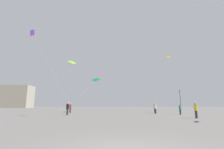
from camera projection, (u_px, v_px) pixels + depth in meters
person_in_teal at (180, 109)px, 24.87m from camera, size 0.35×0.35×1.61m
person_in_red at (70, 107)px, 31.49m from camera, size 0.40×0.40×1.83m
person_in_green at (155, 108)px, 31.65m from camera, size 0.38×0.38×1.75m
person_in_black at (68, 108)px, 24.07m from camera, size 0.40×0.40×1.86m
person_in_yellow at (196, 109)px, 18.06m from camera, size 0.38×0.38×1.76m
person_in_white at (155, 108)px, 28.58m from camera, size 0.40×0.40×1.82m
kite_lime_delta at (72, 63)px, 22.78m from camera, size 1.53×3.15×6.38m
kite_amber_diamond at (167, 57)px, 34.95m from camera, size 4.37×2.01×10.88m
kite_magenta_diamond at (100, 73)px, 32.84m from camera, size 6.40×1.30×6.97m
kite_emerald_delta at (96, 80)px, 37.56m from camera, size 5.45×5.63×6.48m
kite_violet_delta at (33, 34)px, 30.28m from camera, size 7.40×4.57×13.99m
building_left_hall at (15, 97)px, 93.62m from camera, size 18.84×9.73×12.68m
lamppost_east at (180, 96)px, 44.22m from camera, size 0.36×0.36×6.07m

